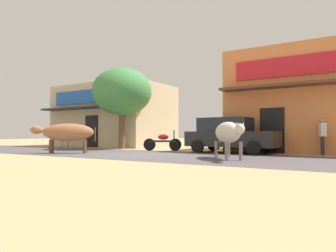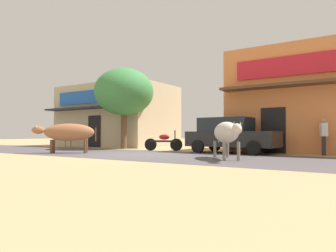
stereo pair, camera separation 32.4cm
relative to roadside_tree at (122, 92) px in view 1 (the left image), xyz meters
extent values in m
plane|color=tan|center=(3.83, -3.44, -3.38)|extent=(80.00, 80.00, 0.00)
cube|color=#4F4A4B|center=(3.83, -3.44, -3.38)|extent=(72.00, 5.45, 0.00)
cube|color=tan|center=(-3.36, 3.18, -1.21)|extent=(7.90, 5.21, 4.33)
cube|color=blue|center=(-3.36, 0.52, 0.00)|extent=(6.32, 0.10, 0.90)
cube|color=#262D38|center=(-3.36, 0.13, -0.78)|extent=(7.58, 0.90, 0.12)
cube|color=black|center=(-3.05, 0.55, -2.33)|extent=(1.10, 0.06, 2.10)
cube|color=#DC8046|center=(9.85, 3.18, -0.85)|extent=(7.51, 5.21, 5.06)
cube|color=red|center=(9.85, 0.52, 0.57)|extent=(6.01, 0.10, 0.90)
cube|color=brown|center=(9.85, 0.13, -0.34)|extent=(7.21, 0.90, 0.12)
cube|color=black|center=(8.52, 0.55, -2.33)|extent=(1.10, 0.06, 2.10)
cylinder|color=brown|center=(0.00, 0.00, -2.25)|extent=(0.36, 0.36, 2.25)
ellipsoid|color=#3B8141|center=(0.00, 0.00, 0.02)|extent=(3.52, 3.52, 2.82)
cube|color=black|center=(6.93, -0.47, -2.73)|extent=(4.19, 1.92, 0.70)
cube|color=#1E2328|center=(6.62, -0.45, -2.06)|extent=(2.34, 1.67, 0.64)
cylinder|color=black|center=(8.31, 0.28, -3.08)|extent=(0.61, 0.22, 0.60)
cylinder|color=black|center=(8.21, -1.39, -3.08)|extent=(0.61, 0.22, 0.60)
cylinder|color=black|center=(5.65, 0.44, -3.08)|extent=(0.61, 0.22, 0.60)
cylinder|color=black|center=(5.55, -1.23, -3.08)|extent=(0.61, 0.22, 0.60)
cylinder|color=black|center=(3.81, -0.29, -3.06)|extent=(0.63, 0.31, 0.64)
cylinder|color=black|center=(2.53, -0.79, -3.06)|extent=(0.63, 0.31, 0.64)
cylinder|color=black|center=(3.17, -0.54, -2.88)|extent=(1.32, 0.59, 0.10)
ellipsoid|color=#A51419|center=(3.22, -0.52, -2.66)|extent=(0.61, 0.43, 0.28)
cylinder|color=black|center=(3.75, -0.31, -2.61)|extent=(0.06, 0.06, 0.60)
ellipsoid|color=#9A623E|center=(0.59, -4.50, -2.41)|extent=(2.17, 1.89, 0.80)
ellipsoid|color=#9A623E|center=(-0.51, -5.36, -2.31)|extent=(0.61, 0.57, 0.36)
cone|color=beige|center=(-0.48, -5.47, -2.13)|extent=(0.06, 0.06, 0.12)
cone|color=beige|center=(-0.61, -5.32, -2.13)|extent=(0.06, 0.06, 0.12)
cylinder|color=brown|center=(0.14, -5.13, -3.07)|extent=(0.11, 0.11, 0.62)
cylinder|color=brown|center=(-0.13, -4.79, -3.07)|extent=(0.11, 0.11, 0.62)
cylinder|color=brown|center=(1.31, -4.21, -3.07)|extent=(0.11, 0.11, 0.62)
cylinder|color=brown|center=(1.04, -3.87, -3.07)|extent=(0.11, 0.11, 0.62)
cylinder|color=brown|center=(1.53, -3.76, -2.51)|extent=(0.05, 0.05, 0.64)
ellipsoid|color=beige|center=(7.93, -3.69, -2.43)|extent=(1.84, 2.15, 0.75)
ellipsoid|color=beige|center=(8.72, -4.76, -2.34)|extent=(0.56, 0.62, 0.36)
cone|color=beige|center=(8.83, -4.74, -2.16)|extent=(0.06, 0.06, 0.12)
cone|color=beige|center=(8.67, -4.86, -2.16)|extent=(0.06, 0.06, 0.12)
cylinder|color=gray|center=(8.54, -4.12, -3.06)|extent=(0.11, 0.11, 0.63)
cylinder|color=gray|center=(8.15, -4.40, -3.06)|extent=(0.11, 0.11, 0.63)
cylinder|color=gray|center=(7.70, -2.99, -3.06)|extent=(0.11, 0.11, 0.63)
cylinder|color=gray|center=(7.31, -3.27, -3.06)|extent=(0.11, 0.11, 0.63)
cylinder|color=gray|center=(7.25, -2.78, -2.53)|extent=(0.05, 0.05, 0.60)
cylinder|color=#262633|center=(10.65, 0.30, -2.98)|extent=(0.14, 0.14, 0.79)
cylinder|color=#262633|center=(10.65, 0.12, -2.98)|extent=(0.14, 0.14, 0.79)
cube|color=silver|center=(10.65, 0.21, -2.31)|extent=(0.36, 0.45, 0.56)
sphere|color=tan|center=(10.65, 0.21, -1.93)|extent=(0.21, 0.21, 0.21)
cylinder|color=silver|center=(10.65, 0.47, -2.29)|extent=(0.09, 0.09, 0.50)
cylinder|color=silver|center=(10.65, -0.05, -2.29)|extent=(0.09, 0.09, 0.50)
cube|color=brown|center=(-4.48, -0.41, -2.93)|extent=(0.62, 0.62, 0.05)
cube|color=brown|center=(-4.32, -0.53, -2.68)|extent=(0.30, 0.37, 0.44)
cylinder|color=brown|center=(-4.73, -0.44, -3.16)|extent=(0.04, 0.04, 0.43)
cylinder|color=brown|center=(-4.51, -0.17, -3.16)|extent=(0.04, 0.04, 0.43)
cylinder|color=brown|center=(-4.45, -0.66, -3.16)|extent=(0.04, 0.04, 0.43)
cylinder|color=brown|center=(-4.23, -0.38, -3.16)|extent=(0.04, 0.04, 0.43)
camera|label=1|loc=(11.79, -14.13, -2.48)|focal=32.81mm
camera|label=2|loc=(12.06, -13.95, -2.48)|focal=32.81mm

